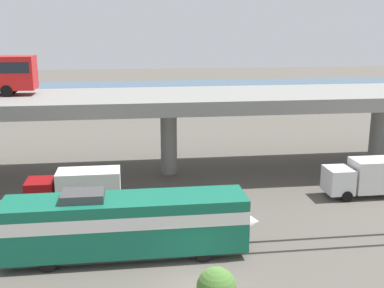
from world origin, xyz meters
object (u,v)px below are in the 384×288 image
service_truck_west (369,176)px  parked_car_7 (336,95)px  parked_car_6 (275,93)px  parked_car_5 (322,92)px  train_locomotive (138,221)px  parked_car_4 (202,97)px  parked_car_1 (241,97)px  service_truck_east (77,189)px  parked_car_3 (66,99)px  parked_car_0 (157,96)px

service_truck_west → parked_car_7: bearing=-110.5°
parked_car_6 → parked_car_7: 10.08m
service_truck_west → parked_car_7: service_truck_west is taller
parked_car_5 → train_locomotive: bearing=-122.2°
parked_car_5 → parked_car_7: size_ratio=1.01×
parked_car_5 → parked_car_4: bearing=-172.7°
parked_car_6 → service_truck_west: bearing=-97.6°
parked_car_7 → parked_car_1: bearing=-179.9°
service_truck_east → parked_car_7: service_truck_east is taller
parked_car_3 → parked_car_7: bearing=-2.4°
train_locomotive → parked_car_7: train_locomotive is taller
parked_car_6 → parked_car_1: bearing=-150.6°
parked_car_5 → service_truck_west: bearing=-107.9°
parked_car_4 → parked_car_7: 22.56m
train_locomotive → parked_car_7: bearing=55.2°
parked_car_0 → parked_car_7: same height
parked_car_3 → parked_car_4: size_ratio=0.97×
train_locomotive → parked_car_5: train_locomotive is taller
service_truck_west → parked_car_5: service_truck_west is taller
parked_car_3 → parked_car_4: 21.78m
parked_car_3 → parked_car_5: same height
service_truck_east → parked_car_3: (-6.05, 42.75, 0.44)m
service_truck_east → parked_car_6: 53.31m
parked_car_5 → parked_car_7: same height
parked_car_4 → parked_car_6: same height
parked_car_1 → parked_car_4: size_ratio=0.91×
parked_car_4 → service_truck_west: bearing=-80.1°
service_truck_west → parked_car_1: bearing=-88.6°
parked_car_0 → parked_car_3: same height
parked_car_4 → parked_car_0: bearing=164.1°
train_locomotive → service_truck_east: 9.02m
service_truck_east → parked_car_1: service_truck_east is taller
train_locomotive → parked_car_7: (33.88, 48.76, -0.11)m
parked_car_4 → parked_car_6: bearing=12.9°
service_truck_east → parked_car_5: size_ratio=1.56×
train_locomotive → parked_car_5: (32.97, 52.38, -0.11)m
service_truck_west → parked_car_4: service_truck_west is taller
parked_car_5 → parked_car_3: bearing=-177.7°
train_locomotive → parked_car_0: bearing=85.4°
parked_car_0 → parked_car_5: same height
service_truck_west → parked_car_3: 51.67m
parked_car_5 → parked_car_6: same height
parked_car_4 → parked_car_5: 21.81m
parked_car_3 → parked_car_5: bearing=2.3°
parked_car_4 → parked_car_6: size_ratio=1.01×
parked_car_3 → parked_car_7: 44.33m
parked_car_0 → service_truck_west: bearing=-71.7°
parked_car_0 → parked_car_1: same height
parked_car_7 → parked_car_5: bearing=104.1°
parked_car_0 → parked_car_6: bearing=2.7°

